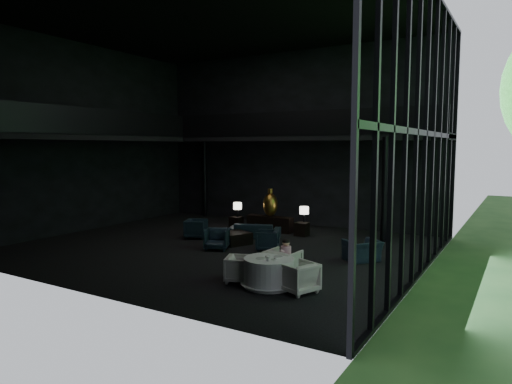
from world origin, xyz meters
The scene contains 35 objects.
floor centered at (0.00, 0.00, 0.00)m, with size 14.00×12.00×0.02m, color black.
ceiling centered at (0.00, 0.00, 8.00)m, with size 14.00×12.00×0.02m, color black.
wall_back centered at (0.00, 6.00, 4.00)m, with size 14.00×0.04×8.00m, color black.
wall_front centered at (0.00, -6.00, 4.00)m, with size 14.00×0.04×8.00m, color black.
wall_left centered at (-7.00, 0.00, 4.00)m, with size 0.04×12.00×8.00m, color black.
curtain_wall centered at (6.95, 0.00, 4.00)m, with size 0.20×12.00×8.00m, color black, non-canonical shape.
mezzanine_left centered at (-6.00, 0.00, 4.00)m, with size 2.00×12.00×0.25m, color black.
mezzanine_back centered at (1.00, 5.00, 4.00)m, with size 12.00×2.00×0.25m, color black.
railing_left centered at (-5.00, 0.00, 4.60)m, with size 0.06×12.00×1.00m, color black.
railing_back centered at (1.00, 4.00, 4.60)m, with size 12.00×0.06×1.00m, color black.
column_nw centered at (-5.00, 5.70, 2.00)m, with size 0.24×0.24×4.00m, color black.
column_ne centered at (4.80, 4.00, 2.00)m, with size 0.24×0.24×4.00m, color black.
console centered at (0.02, 3.65, 0.33)m, with size 2.06×0.47×0.66m, color black.
bronze_urn centered at (0.02, 3.69, 1.16)m, with size 0.64×0.64×1.18m.
side_table_left centered at (-1.58, 3.45, 0.27)m, with size 0.48×0.48×0.53m, color black.
table_lamp_left centered at (-1.58, 3.57, 0.98)m, with size 0.37×0.37×0.62m.
side_table_right centered at (1.62, 3.47, 0.27)m, with size 0.50×0.50×0.55m, color black.
table_lamp_right centered at (1.62, 3.67, 1.00)m, with size 0.37×0.37×0.63m.
sofa centered at (0.17, 2.14, 0.39)m, with size 1.98×0.58×0.77m, color black.
lounge_armchair_west centered at (-1.78, 0.87, 0.45)m, with size 0.87×0.81×0.89m, color black.
lounge_armchair_east centered at (1.69, 0.47, 0.39)m, with size 0.76×0.71×0.78m, color black.
lounge_armchair_south centered at (0.10, -0.37, 0.43)m, with size 0.84×0.79×0.87m, color black.
window_armchair centered at (5.04, 0.66, 0.43)m, with size 0.99×0.64×0.86m, color black.
coffee_table centered at (0.13, 0.75, 0.22)m, with size 0.99×0.99×0.44m, color black.
dining_table centered at (3.77, -3.16, 0.33)m, with size 1.49×1.49×0.75m.
dining_chair_north centered at (3.72, -2.27, 0.49)m, with size 0.94×0.88×0.97m, color beige.
dining_chair_east centered at (4.64, -3.20, 0.45)m, with size 0.88×0.83×0.91m, color beige.
dining_chair_west centered at (2.90, -3.19, 0.38)m, with size 0.74×0.70×0.76m, color silver.
child centered at (3.74, -2.14, 0.76)m, with size 0.29×0.29×0.63m.
plate_a centered at (3.61, -3.32, 0.76)m, with size 0.24×0.24×0.02m, color white.
plate_b centered at (3.91, -2.92, 0.76)m, with size 0.24×0.24×0.02m, color white.
saucer centered at (3.97, -3.25, 0.76)m, with size 0.16×0.16×0.01m, color white.
coffee_cup centered at (3.99, -3.24, 0.80)m, with size 0.09×0.09×0.07m, color white.
cereal_bowl centered at (3.72, -3.14, 0.79)m, with size 0.14×0.14×0.07m, color white.
cream_pot centered at (3.89, -3.45, 0.79)m, with size 0.06×0.06×0.07m, color #99999E.
Camera 1 is at (9.40, -13.30, 3.63)m, focal length 32.00 mm.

